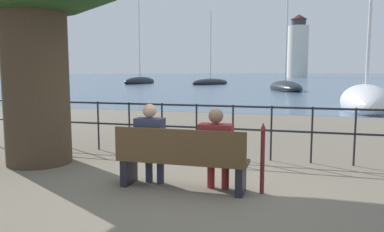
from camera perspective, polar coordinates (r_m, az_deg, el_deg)
The scene contains 12 objects.
ground_plane at distance 5.53m, azimuth -1.45°, elevation -10.96°, with size 1000.00×1000.00×0.00m, color #706656.
harbor_water at distance 164.98m, azimuth 15.50°, elevation 5.92°, with size 600.00×300.00×0.01m.
park_bench at distance 5.36m, azimuth -1.67°, elevation -6.71°, with size 1.89×0.45×0.90m.
seated_person_left at distance 5.55m, azimuth -6.30°, elevation -3.81°, with size 0.41×0.35×1.22m.
seated_person_right at distance 5.26m, azimuth 3.72°, elevation -4.56°, with size 0.47×0.35×1.18m.
promenade_railing at distance 7.38m, azimuth 3.44°, elevation -0.97°, with size 11.05×0.04×1.05m.
closed_umbrella at distance 5.26m, azimuth 10.71°, elevation -5.72°, with size 0.09×0.09×1.00m.
sailboat_0 at distance 35.57m, azimuth 14.01°, elevation 4.34°, with size 4.36×8.41×12.82m.
sailboat_1 at distance 53.88m, azimuth -7.93°, elevation 5.26°, with size 2.82×7.84×12.36m.
sailboat_3 at distance 50.62m, azimuth 2.83°, elevation 5.14°, with size 5.15×7.55×9.99m.
sailboat_4 at distance 18.91m, azimuth 24.93°, elevation 2.08°, with size 2.71×7.08×9.70m.
harbor_lighthouse at distance 116.29m, azimuth 15.84°, elevation 9.88°, with size 5.93×5.93×18.38m.
Camera 1 is at (1.58, -5.03, 1.68)m, focal length 35.00 mm.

